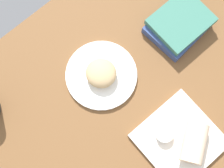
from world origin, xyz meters
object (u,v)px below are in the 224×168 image
at_px(book_stack, 179,24).
at_px(round_plate, 101,75).
at_px(square_plate, 179,139).
at_px(breakfast_wrap, 195,142).
at_px(scone_pastry, 101,73).
at_px(sauce_cup, 164,134).

bearing_deg(book_stack, round_plate, 172.08).
relative_size(square_plate, breakfast_wrap, 1.92).
height_order(square_plate, breakfast_wrap, breakfast_wrap).
height_order(scone_pastry, square_plate, scone_pastry).
relative_size(round_plate, book_stack, 1.17).
xyz_separation_m(breakfast_wrap, book_stack, (0.23, 0.30, -0.02)).
height_order(round_plate, scone_pastry, scone_pastry).
xyz_separation_m(round_plate, book_stack, (0.30, -0.04, 0.02)).
bearing_deg(square_plate, sauce_cup, 123.08).
bearing_deg(sauce_cup, book_stack, 39.15).
relative_size(round_plate, breakfast_wrap, 1.96).
height_order(sauce_cup, book_stack, book_stack).
distance_m(round_plate, scone_pastry, 0.03).
relative_size(scone_pastry, breakfast_wrap, 0.83).
bearing_deg(breakfast_wrap, book_stack, -70.57).
bearing_deg(sauce_cup, scone_pastry, 94.44).
distance_m(scone_pastry, book_stack, 0.30).
bearing_deg(round_plate, breakfast_wrap, -78.77).
bearing_deg(breakfast_wrap, round_plate, -22.18).
height_order(round_plate, book_stack, book_stack).
xyz_separation_m(round_plate, scone_pastry, (-0.00, -0.00, 0.03)).
bearing_deg(square_plate, breakfast_wrap, -56.92).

